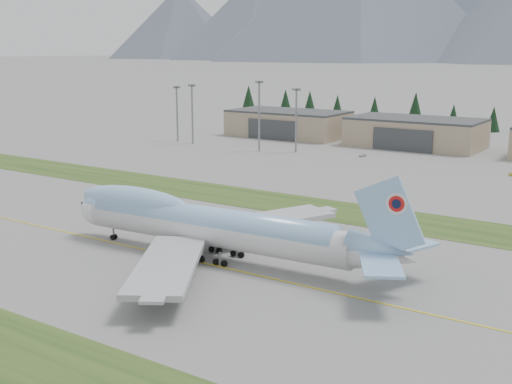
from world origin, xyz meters
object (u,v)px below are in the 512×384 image
Objects in this scene: boeing_747_freighter at (210,225)px; hangar_left at (288,123)px; hangar_center at (415,132)px; service_vehicle_a at (363,157)px.

hangar_left is (-71.29, 146.93, -0.48)m from boeing_747_freighter.
boeing_747_freighter is 147.83m from hangar_center.
boeing_747_freighter reaches higher than hangar_left.
hangar_center is at bearing 0.00° from hangar_left.
boeing_747_freighter reaches higher than hangar_center.
hangar_center is at bearing 93.00° from boeing_747_freighter.
service_vehicle_a is (-22.89, 114.90, -5.87)m from boeing_747_freighter.
boeing_747_freighter reaches higher than service_vehicle_a.
boeing_747_freighter is 1.40× the size of hangar_center.
hangar_center is at bearing 92.42° from service_vehicle_a.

